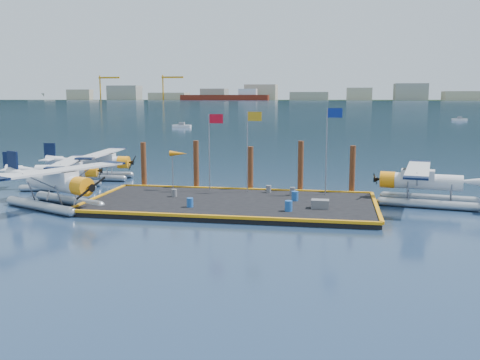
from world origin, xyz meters
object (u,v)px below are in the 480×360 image
Objects in this scene: seaplane_c at (99,164)px; seaplane_d at (423,184)px; seaplane_a at (58,185)px; piling_4 at (352,171)px; drum_0 at (174,193)px; piling_3 at (301,168)px; flagpole_red at (212,140)px; piling_1 at (196,166)px; flagpole_blue at (329,138)px; drum_1 at (289,206)px; crate at (320,204)px; drum_5 at (269,189)px; drum_2 at (295,196)px; drum_3 at (190,203)px; windsock at (178,154)px; flagpole_yellow at (250,139)px; piling_2 at (251,170)px; piling_0 at (144,166)px; drum_4 at (293,191)px; seaplane_b at (65,173)px.

seaplane_d reaches higher than seaplane_c.
seaplane_a is 21.88m from piling_4.
drum_0 is 10.16m from piling_3.
flagpole_red is 11.17m from piling_4.
flagpole_blue is at bearing -8.51° from piling_1.
seaplane_c is 17.00× the size of drum_0.
flagpole_red reaches higher than piling_4.
crate is (1.99, 1.25, -0.05)m from drum_1.
drum_1 is 6.74m from drum_5.
drum_3 is at bearing -153.10° from drum_2.
windsock is 13.68m from piling_4.
piling_1 is at bearing 161.21° from flagpole_yellow.
windsock is at bearing 112.94° from drum_3.
piling_4 is (7.80, 1.60, -2.51)m from flagpole_yellow.
piling_3 is (6.79, 1.60, -2.25)m from flagpole_red.
drum_2 is 6.01m from flagpole_yellow.
drum_1 is at bearing -0.90° from drum_3.
piling_2 reaches higher than seaplane_a.
drum_3 is 0.14× the size of piling_3.
piling_4 is (17.00, 0.00, 0.00)m from piling_0.
seaplane_d reaches higher than drum_4.
seaplane_d is 7.49m from flagpole_blue.
drum_5 is 0.09× the size of flagpole_blue.
seaplane_d reaches higher than seaplane_b.
seaplane_c is 13.76m from drum_0.
flagpole_blue is at bearing -36.07° from piling_3.
flagpole_red is at bearing 180.00° from flagpole_blue.
drum_2 is 0.11× the size of flagpole_yellow.
drum_0 is at bearing 122.12° from drum_3.
seaplane_d is at bearing 12.84° from drum_2.
seaplane_d is at bearing -0.32° from drum_4.
flagpole_yellow is at bearing 28.85° from drum_0.
drum_0 is at bearing -153.61° from piling_3.
drum_4 is at bearing -21.52° from drum_5.
seaplane_b is 20.00m from drum_2.
crate is 0.29× the size of piling_4.
piling_4 is at bearing 71.62° from crate.
flagpole_yellow reaches higher than drum_2.
piling_1 is 8.50m from piling_3.
flagpole_yellow is at bearing -168.40° from piling_4.
flagpole_red is 1.50× the size of piling_4.
seaplane_d is at bearing -2.44° from windsock.
drum_1 is 8.23m from flagpole_yellow.
drum_2 is 0.18× the size of piling_2.
drum_4 is at bearing -164.32° from flagpole_blue.
crate is 0.19× the size of flagpole_yellow.
flagpole_yellow is (-3.37, 0.74, 3.81)m from drum_4.
piling_4 is at bearing 18.97° from drum_0.
windsock reaches higher than drum_3.
flagpole_yellow is (-1.47, -0.01, 3.83)m from drum_5.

